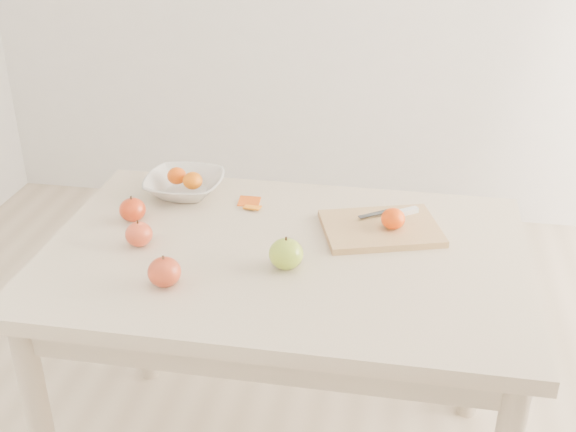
# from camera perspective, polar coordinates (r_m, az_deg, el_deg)

# --- Properties ---
(table) EXTENTS (1.20, 0.80, 0.75)m
(table) POSITION_cam_1_polar(r_m,az_deg,el_deg) (1.85, -0.27, -5.35)
(table) COLOR beige
(table) RESTS_ON ground
(cutting_board) EXTENTS (0.35, 0.30, 0.02)m
(cutting_board) POSITION_cam_1_polar(r_m,az_deg,el_deg) (1.90, 7.34, -0.97)
(cutting_board) COLOR tan
(cutting_board) RESTS_ON table
(board_tangerine) EXTENTS (0.06, 0.06, 0.05)m
(board_tangerine) POSITION_cam_1_polar(r_m,az_deg,el_deg) (1.87, 8.30, -0.21)
(board_tangerine) COLOR #D94207
(board_tangerine) RESTS_ON cutting_board
(fruit_bowl) EXTENTS (0.22, 0.22, 0.05)m
(fruit_bowl) POSITION_cam_1_polar(r_m,az_deg,el_deg) (2.10, -8.17, 2.42)
(fruit_bowl) COLOR silver
(fruit_bowl) RESTS_ON table
(bowl_tangerine_near) EXTENTS (0.06, 0.06, 0.05)m
(bowl_tangerine_near) POSITION_cam_1_polar(r_m,az_deg,el_deg) (2.10, -8.78, 3.17)
(bowl_tangerine_near) COLOR #D46307
(bowl_tangerine_near) RESTS_ON fruit_bowl
(bowl_tangerine_far) EXTENTS (0.06, 0.06, 0.05)m
(bowl_tangerine_far) POSITION_cam_1_polar(r_m,az_deg,el_deg) (2.06, -7.54, 2.79)
(bowl_tangerine_far) COLOR #CB5907
(bowl_tangerine_far) RESTS_ON fruit_bowl
(orange_peel_a) EXTENTS (0.06, 0.05, 0.01)m
(orange_peel_a) POSITION_cam_1_polar(r_m,az_deg,el_deg) (2.03, -3.09, 1.04)
(orange_peel_a) COLOR #CB4C0E
(orange_peel_a) RESTS_ON table
(orange_peel_b) EXTENTS (0.05, 0.04, 0.01)m
(orange_peel_b) POSITION_cam_1_polar(r_m,az_deg,el_deg) (2.00, -2.83, 0.64)
(orange_peel_b) COLOR orange
(orange_peel_b) RESTS_ON table
(paring_knife) EXTENTS (0.16, 0.09, 0.01)m
(paring_knife) POSITION_cam_1_polar(r_m,az_deg,el_deg) (1.95, 8.86, 0.30)
(paring_knife) COLOR white
(paring_knife) RESTS_ON cutting_board
(apple_green) EXTENTS (0.08, 0.08, 0.07)m
(apple_green) POSITION_cam_1_polar(r_m,az_deg,el_deg) (1.71, -0.15, -3.01)
(apple_green) COLOR #689F21
(apple_green) RESTS_ON table
(apple_red_b) EXTENTS (0.07, 0.07, 0.06)m
(apple_red_b) POSITION_cam_1_polar(r_m,az_deg,el_deg) (1.85, -11.70, -1.41)
(apple_red_b) COLOR #A21D19
(apple_red_b) RESTS_ON table
(apple_red_a) EXTENTS (0.07, 0.07, 0.06)m
(apple_red_a) POSITION_cam_1_polar(r_m,az_deg,el_deg) (1.97, -12.19, 0.49)
(apple_red_a) COLOR #980E0B
(apple_red_a) RESTS_ON table
(apple_red_c) EXTENTS (0.08, 0.08, 0.07)m
(apple_red_c) POSITION_cam_1_polar(r_m,az_deg,el_deg) (1.67, -9.74, -4.38)
(apple_red_c) COLOR #89010C
(apple_red_c) RESTS_ON table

